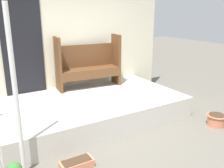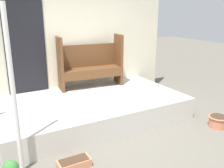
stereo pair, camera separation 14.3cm
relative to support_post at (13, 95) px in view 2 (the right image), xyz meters
name	(u,v)px [view 2 (the right image)]	position (x,y,z in m)	size (l,w,h in m)	color
ground_plane	(121,138)	(1.62, 0.12, -1.10)	(24.00, 24.00, 0.00)	#666056
porch_slab	(92,108)	(1.55, 1.12, -0.89)	(3.57, 2.00, 0.42)	beige
house_wall	(69,47)	(1.51, 2.15, 0.21)	(4.77, 0.08, 2.60)	beige
support_post	(13,95)	(0.00, 0.00, 0.00)	(0.06, 0.06, 2.20)	white
bench	(90,62)	(1.87, 1.86, -0.13)	(1.44, 0.54, 1.15)	brown
flower_pot_middle	(218,121)	(3.42, -0.39, -0.98)	(0.36, 0.36, 0.22)	#C67251
planter_box_rect	(74,163)	(0.64, -0.26, -1.04)	(0.45, 0.22, 0.12)	tan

